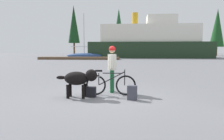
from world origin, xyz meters
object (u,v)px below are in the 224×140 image
bicycle (110,84)px  ferry_boat (149,42)px  person_cyclist (112,64)px  backpack (132,93)px  handbag_pannier (91,92)px  dog (79,78)px  sailboat_moored (84,55)px

bicycle → ferry_boat: size_ratio=0.08×
person_cyclist → ferry_boat: 34.64m
person_cyclist → backpack: (0.73, -1.19, -0.81)m
person_cyclist → handbag_pannier: (-0.63, -0.90, -0.86)m
backpack → handbag_pannier: bearing=168.0°
dog → handbag_pannier: 0.60m
backpack → ferry_boat: size_ratio=0.02×
sailboat_moored → bicycle: bearing=-76.2°
sailboat_moored → handbag_pannier: bearing=-77.5°
ferry_boat → bicycle: bearing=-97.1°
person_cyclist → backpack: size_ratio=3.76×
handbag_pannier → ferry_boat: (4.98, 35.20, 2.82)m
bicycle → ferry_boat: bearing=82.9°
backpack → sailboat_moored: size_ratio=0.06×
bicycle → dog: bearing=-153.8°
handbag_pannier → sailboat_moored: sailboat_moored is taller
bicycle → person_cyclist: person_cyclist is taller
bicycle → sailboat_moored: (-7.58, 30.95, 0.12)m
dog → sailboat_moored: size_ratio=0.17×
bicycle → backpack: (0.75, -0.64, -0.15)m
handbag_pannier → dog: bearing=-159.8°
dog → ferry_boat: bearing=81.4°
bicycle → ferry_boat: ferry_boat is taller
dog → bicycle: bearing=26.2°
person_cyclist → sailboat_moored: (-7.59, 30.40, -0.53)m
bicycle → dog: dog is taller
bicycle → person_cyclist: size_ratio=1.01×
dog → person_cyclist: bearing=46.1°
handbag_pannier → sailboat_moored: size_ratio=0.04×
bicycle → handbag_pannier: 0.74m
person_cyclist → ferry_boat: (4.35, 34.31, 1.95)m
handbag_pannier → sailboat_moored: (-6.96, 31.30, 0.33)m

